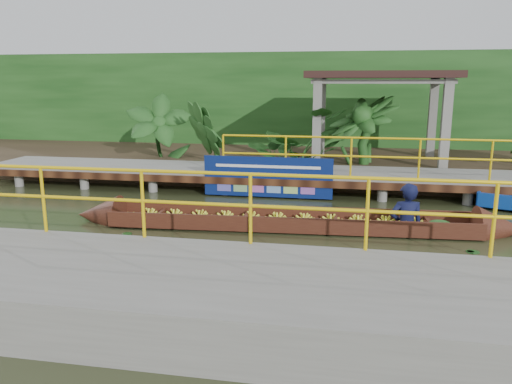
# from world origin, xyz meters

# --- Properties ---
(ground) EXTENTS (80.00, 80.00, 0.00)m
(ground) POSITION_xyz_m (0.00, 0.00, 0.00)
(ground) COLOR #272E17
(ground) RESTS_ON ground
(land_strip) EXTENTS (30.00, 8.00, 0.45)m
(land_strip) POSITION_xyz_m (0.00, 7.50, 0.23)
(land_strip) COLOR #2F2317
(land_strip) RESTS_ON ground
(far_dock) EXTENTS (16.00, 2.06, 1.66)m
(far_dock) POSITION_xyz_m (0.02, 3.43, 0.48)
(far_dock) COLOR slate
(far_dock) RESTS_ON ground
(near_dock) EXTENTS (18.00, 2.40, 1.73)m
(near_dock) POSITION_xyz_m (1.00, -4.20, 0.30)
(near_dock) COLOR slate
(near_dock) RESTS_ON ground
(pavilion) EXTENTS (4.40, 3.00, 3.00)m
(pavilion) POSITION_xyz_m (3.00, 6.30, 2.82)
(pavilion) COLOR slate
(pavilion) RESTS_ON ground
(foliage_backdrop) EXTENTS (30.00, 0.80, 4.00)m
(foliage_backdrop) POSITION_xyz_m (0.00, 10.00, 2.00)
(foliage_backdrop) COLOR #163E14
(foliage_backdrop) RESTS_ON ground
(vendor_boat) EXTENTS (9.07, 1.40, 2.20)m
(vendor_boat) POSITION_xyz_m (1.44, 0.02, 0.28)
(vendor_boat) COLOR #38170F
(vendor_boat) RESTS_ON ground
(blue_banner) EXTENTS (3.27, 0.04, 1.02)m
(blue_banner) POSITION_xyz_m (0.15, 2.48, 0.56)
(blue_banner) COLOR navy
(blue_banner) RESTS_ON ground
(tropical_plants) EXTENTS (14.31, 1.31, 1.63)m
(tropical_plants) POSITION_xyz_m (2.25, 5.30, 1.27)
(tropical_plants) COLOR #163E14
(tropical_plants) RESTS_ON ground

